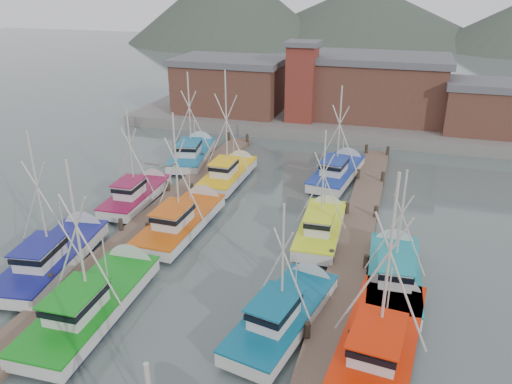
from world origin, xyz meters
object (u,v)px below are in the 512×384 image
(boat_4, at_px, (98,299))
(boat_12, at_px, (230,173))
(boat_8, at_px, (185,219))
(lookout_tower, at_px, (302,81))

(boat_4, xyz_separation_m, boat_12, (0.36, 19.03, 0.00))
(boat_8, bearing_deg, boat_12, 91.14)
(boat_12, bearing_deg, boat_8, -89.80)
(boat_8, distance_m, boat_12, 9.23)
(lookout_tower, bearing_deg, boat_8, -95.29)
(lookout_tower, bearing_deg, boat_12, -98.25)
(boat_4, relative_size, boat_12, 0.99)
(boat_4, bearing_deg, lookout_tower, 83.44)
(lookout_tower, relative_size, boat_12, 0.85)
(boat_4, height_order, boat_12, boat_12)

